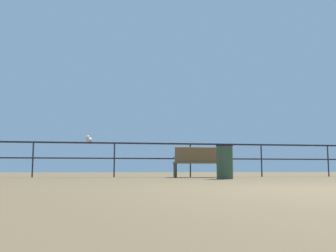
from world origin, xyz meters
name	(u,v)px	position (x,y,z in m)	size (l,w,h in m)	color
pier_railing	(190,152)	(0.00, 7.77, 0.80)	(19.27, 0.05, 1.07)	#23232D
bench_near_left	(200,161)	(0.10, 6.94, 0.49)	(1.56, 0.75, 0.89)	brown
seagull_on_rail	(89,139)	(-3.18, 7.75, 1.16)	(0.25, 0.40, 0.20)	silver
trash_bin	(225,162)	(0.25, 5.06, 0.43)	(0.42, 0.42, 0.85)	#324631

